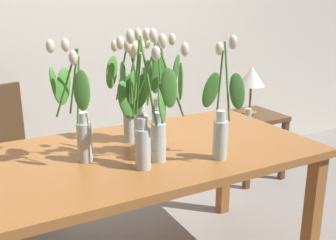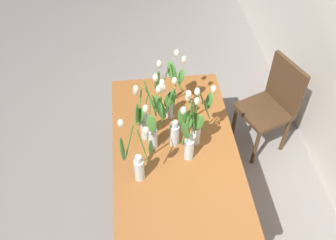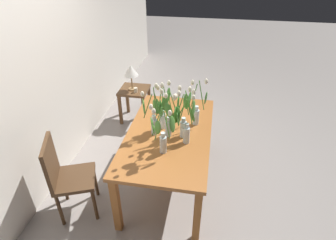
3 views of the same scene
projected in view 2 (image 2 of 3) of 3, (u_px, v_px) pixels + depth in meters
ground_plane at (174, 203)px, 3.27m from camera, size 18.00×18.00×0.00m
dining_table at (175, 157)px, 2.80m from camera, size 1.60×0.90×0.74m
tulip_vase_0 at (171, 121)px, 2.62m from camera, size 0.20×0.17×0.59m
tulip_vase_1 at (138, 161)px, 2.43m from camera, size 0.13×0.22×0.57m
tulip_vase_2 at (151, 126)px, 2.59m from camera, size 0.27×0.22×0.58m
tulip_vase_3 at (170, 93)px, 2.82m from camera, size 0.18×0.25×0.55m
tulip_vase_4 at (148, 118)px, 2.66m from camera, size 0.20×0.23×0.59m
tulip_vase_5 at (189, 136)px, 2.53m from camera, size 0.24×0.17×0.58m
tulip_vase_6 at (197, 124)px, 2.62m from camera, size 0.23×0.22×0.58m
dining_chair at (273, 103)px, 3.37m from camera, size 0.52×0.52×0.93m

